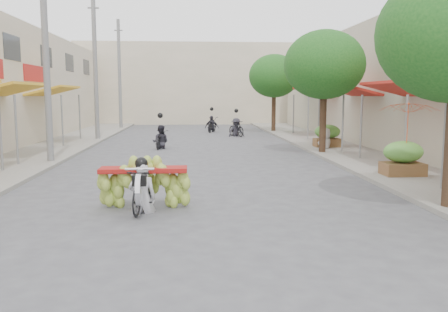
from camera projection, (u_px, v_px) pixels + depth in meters
ground at (209, 295)px, 6.07m from camera, size 120.00×120.00×0.00m
sidewalk_left at (33, 153)px, 20.41m from camera, size 4.00×60.00×0.12m
sidewalk_right at (351, 150)px, 21.39m from camera, size 4.00×60.00×0.12m
far_building at (192, 84)px, 43.21m from camera, size 20.00×6.00×7.00m
utility_pole_mid at (46, 53)px, 17.05m from camera, size 0.60×0.24×8.00m
utility_pole_far at (95, 68)px, 25.95m from camera, size 0.60×0.24×8.00m
utility_pole_back at (120, 75)px, 34.85m from camera, size 0.60×0.24×8.00m
street_tree_mid at (324, 65)px, 19.82m from camera, size 3.40×3.40×5.25m
street_tree_far at (274, 76)px, 31.69m from camera, size 3.40×3.40×5.25m
produce_crate_mid at (403, 156)px, 14.33m from camera, size 1.20×0.88×1.16m
produce_crate_far at (327, 134)px, 22.24m from camera, size 1.20×0.88×1.16m
banana_motorbike at (143, 180)px, 10.41m from camera, size 2.20×1.85×2.03m
market_umbrella at (409, 100)px, 13.88m from camera, size 2.03×2.03×1.56m
pedestrian at (325, 128)px, 21.69m from camera, size 1.06×0.96×1.85m
bg_motorbike_a at (160, 133)px, 22.43m from camera, size 0.87×1.57×1.95m
bg_motorbike_b at (236, 123)px, 29.09m from camera, size 1.19×1.73×1.95m
bg_motorbike_c at (212, 121)px, 32.47m from camera, size 1.17×1.93×1.95m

